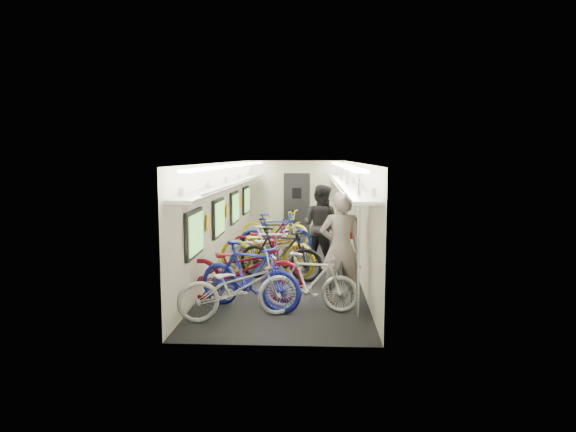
# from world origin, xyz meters

# --- Properties ---
(train_car_shell) EXTENTS (10.00, 10.00, 10.00)m
(train_car_shell) POSITION_xyz_m (-0.36, 0.71, 1.66)
(train_car_shell) COLOR black
(train_car_shell) RESTS_ON ground
(bicycle_0) EXTENTS (2.03, 1.31, 1.01)m
(bicycle_0) POSITION_xyz_m (-0.62, -3.86, 0.50)
(bicycle_0) COLOR silver
(bicycle_0) RESTS_ON ground
(bicycle_1) EXTENTS (1.96, 1.24, 1.14)m
(bicycle_1) POSITION_xyz_m (-0.51, -3.36, 0.57)
(bicycle_1) COLOR #1B22A3
(bicycle_1) RESTS_ON ground
(bicycle_2) EXTENTS (2.24, 0.89, 1.16)m
(bicycle_2) POSITION_xyz_m (-0.71, -2.87, 0.58)
(bicycle_2) COLOR maroon
(bicycle_2) RESTS_ON ground
(bicycle_3) EXTENTS (1.90, 1.05, 1.10)m
(bicycle_3) POSITION_xyz_m (-0.13, -1.33, 0.55)
(bicycle_3) COLOR black
(bicycle_3) RESTS_ON ground
(bicycle_4) EXTENTS (2.34, 1.45, 1.16)m
(bicycle_4) POSITION_xyz_m (-0.44, -0.97, 0.58)
(bicycle_4) COLOR gold
(bicycle_4) RESTS_ON ground
(bicycle_5) EXTENTS (1.68, 0.59, 0.99)m
(bicycle_5) POSITION_xyz_m (-0.42, -0.31, 0.50)
(bicycle_5) COLOR silver
(bicycle_5) RESTS_ON ground
(bicycle_6) EXTENTS (1.96, 0.97, 0.98)m
(bicycle_6) POSITION_xyz_m (-0.36, -0.56, 0.49)
(bicycle_6) COLOR #A4A4A9
(bicycle_6) RESTS_ON ground
(bicycle_7) EXTENTS (1.94, 0.90, 1.12)m
(bicycle_7) POSITION_xyz_m (-0.41, 1.08, 0.56)
(bicycle_7) COLOR navy
(bicycle_7) RESTS_ON ground
(bicycle_8) EXTENTS (1.84, 0.99, 0.92)m
(bicycle_8) POSITION_xyz_m (-0.64, 0.72, 0.46)
(bicycle_8) COLOR maroon
(bicycle_8) RESTS_ON ground
(bicycle_9) EXTENTS (1.60, 0.63, 0.94)m
(bicycle_9) POSITION_xyz_m (-0.55, 1.58, 0.47)
(bicycle_9) COLOR black
(bicycle_9) RESTS_ON ground
(bicycle_10) EXTENTS (2.13, 1.27, 1.06)m
(bicycle_10) POSITION_xyz_m (-0.53, 2.55, 0.53)
(bicycle_10) COLOR yellow
(bicycle_10) RESTS_ON ground
(bicycle_11) EXTENTS (1.67, 0.77, 0.97)m
(bicycle_11) POSITION_xyz_m (0.51, -3.38, 0.48)
(bicycle_11) COLOR #BDBCBF
(bicycle_11) RESTS_ON ground
(passenger_near) EXTENTS (0.74, 0.51, 1.96)m
(passenger_near) POSITION_xyz_m (1.02, -2.98, 0.98)
(passenger_near) COLOR gray
(passenger_near) RESTS_ON ground
(passenger_mid) EXTENTS (1.16, 1.10, 1.90)m
(passenger_mid) POSITION_xyz_m (0.72, 0.09, 0.95)
(passenger_mid) COLOR black
(passenger_mid) RESTS_ON ground
(backpack) EXTENTS (0.29, 0.20, 0.38)m
(backpack) POSITION_xyz_m (1.24, -2.62, 1.28)
(backpack) COLOR #B01C11
(backpack) RESTS_ON passenger_near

